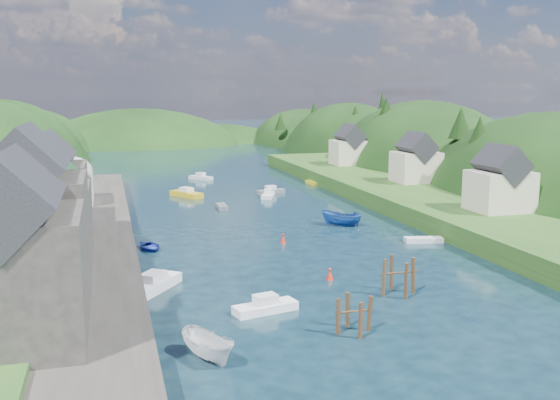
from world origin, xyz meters
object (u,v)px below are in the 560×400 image
object	(u,v)px
piling_cluster_near	(354,318)
piling_cluster_far	(399,279)
channel_buoy_far	(283,239)
channel_buoy_near	(330,275)

from	to	relation	value
piling_cluster_near	piling_cluster_far	bearing A→B (deg)	45.39
piling_cluster_near	channel_buoy_far	bearing A→B (deg)	84.77
piling_cluster_near	channel_buoy_near	world-z (taller)	piling_cluster_near
piling_cluster_far	channel_buoy_near	bearing A→B (deg)	127.24
piling_cluster_near	channel_buoy_far	xyz separation A→B (m)	(2.53, 27.62, -0.58)
piling_cluster_near	piling_cluster_far	xyz separation A→B (m)	(7.01, 7.11, 0.25)
piling_cluster_near	piling_cluster_far	size ratio (longest dim) A/B	0.87
channel_buoy_near	channel_buoy_far	bearing A→B (deg)	90.98
piling_cluster_near	channel_buoy_near	bearing A→B (deg)	77.60
channel_buoy_near	channel_buoy_far	size ratio (longest dim) A/B	1.00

